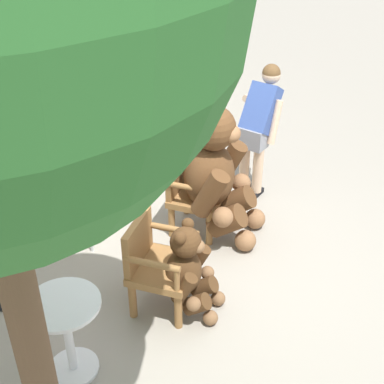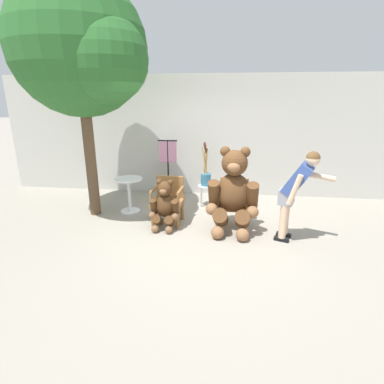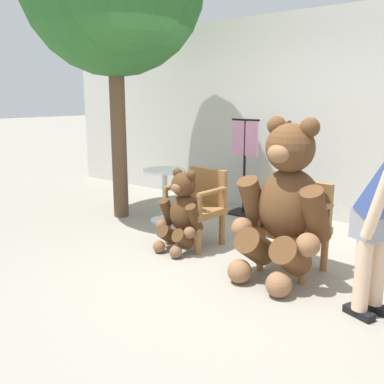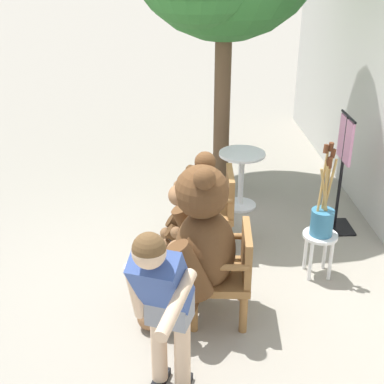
{
  "view_description": "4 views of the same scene",
  "coord_description": "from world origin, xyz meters",
  "px_view_note": "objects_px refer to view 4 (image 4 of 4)",
  "views": [
    {
      "loc": [
        -4.0,
        -0.77,
        3.46
      ],
      "look_at": [
        0.22,
        0.34,
        0.7
      ],
      "focal_mm": 50.0,
      "sensor_mm": 36.0,
      "label": 1
    },
    {
      "loc": [
        0.48,
        -4.79,
        2.27
      ],
      "look_at": [
        -0.1,
        0.02,
        0.74
      ],
      "focal_mm": 28.0,
      "sensor_mm": 36.0,
      "label": 2
    },
    {
      "loc": [
        2.28,
        -3.32,
        1.67
      ],
      "look_at": [
        -0.34,
        -0.01,
        0.72
      ],
      "focal_mm": 40.0,
      "sensor_mm": 36.0,
      "label": 3
    },
    {
      "loc": [
        4.46,
        -0.06,
        3.07
      ],
      "look_at": [
        -0.34,
        0.19,
        0.77
      ],
      "focal_mm": 50.0,
      "sensor_mm": 36.0,
      "label": 4
    }
  ],
  "objects_px": {
    "teddy_bear_large": "(196,244)",
    "teddy_bear_small": "(187,209)",
    "wooden_chair_right": "(226,271)",
    "round_side_table": "(241,174)",
    "brush_bucket": "(323,215)",
    "person_visitor": "(163,299)",
    "wooden_chair_left": "(214,207)",
    "white_stool": "(319,243)",
    "clothing_display_stand": "(341,171)"
  },
  "relations": [
    {
      "from": "wooden_chair_right",
      "to": "teddy_bear_large",
      "type": "relative_size",
      "value": 0.57
    },
    {
      "from": "round_side_table",
      "to": "teddy_bear_large",
      "type": "bearing_deg",
      "value": -18.01
    },
    {
      "from": "teddy_bear_small",
      "to": "brush_bucket",
      "type": "height_order",
      "value": "brush_bucket"
    },
    {
      "from": "brush_bucket",
      "to": "wooden_chair_left",
      "type": "bearing_deg",
      "value": -122.52
    },
    {
      "from": "teddy_bear_large",
      "to": "white_stool",
      "type": "distance_m",
      "value": 1.42
    },
    {
      "from": "teddy_bear_small",
      "to": "clothing_display_stand",
      "type": "relative_size",
      "value": 0.66
    },
    {
      "from": "wooden_chair_left",
      "to": "round_side_table",
      "type": "bearing_deg",
      "value": 154.93
    },
    {
      "from": "wooden_chair_right",
      "to": "round_side_table",
      "type": "height_order",
      "value": "wooden_chair_right"
    },
    {
      "from": "round_side_table",
      "to": "wooden_chair_right",
      "type": "bearing_deg",
      "value": -11.26
    },
    {
      "from": "teddy_bear_large",
      "to": "teddy_bear_small",
      "type": "bearing_deg",
      "value": -178.64
    },
    {
      "from": "teddy_bear_small",
      "to": "brush_bucket",
      "type": "distance_m",
      "value": 1.44
    },
    {
      "from": "teddy_bear_small",
      "to": "clothing_display_stand",
      "type": "distance_m",
      "value": 1.78
    },
    {
      "from": "teddy_bear_small",
      "to": "clothing_display_stand",
      "type": "xyz_separation_m",
      "value": [
        -0.28,
        1.73,
        0.28
      ]
    },
    {
      "from": "brush_bucket",
      "to": "white_stool",
      "type": "bearing_deg",
      "value": -11.48
    },
    {
      "from": "wooden_chair_right",
      "to": "teddy_bear_large",
      "type": "xyz_separation_m",
      "value": [
        -0.01,
        -0.26,
        0.27
      ]
    },
    {
      "from": "white_stool",
      "to": "clothing_display_stand",
      "type": "bearing_deg",
      "value": 153.38
    },
    {
      "from": "person_visitor",
      "to": "brush_bucket",
      "type": "relative_size",
      "value": 1.62
    },
    {
      "from": "round_side_table",
      "to": "white_stool",
      "type": "bearing_deg",
      "value": 20.32
    },
    {
      "from": "wooden_chair_left",
      "to": "person_visitor",
      "type": "relative_size",
      "value": 0.57
    },
    {
      "from": "wooden_chair_right",
      "to": "clothing_display_stand",
      "type": "xyz_separation_m",
      "value": [
        -1.49,
        1.44,
        0.26
      ]
    },
    {
      "from": "teddy_bear_large",
      "to": "wooden_chair_left",
      "type": "bearing_deg",
      "value": 167.67
    },
    {
      "from": "teddy_bear_large",
      "to": "clothing_display_stand",
      "type": "relative_size",
      "value": 1.1
    },
    {
      "from": "person_visitor",
      "to": "brush_bucket",
      "type": "xyz_separation_m",
      "value": [
        -1.54,
        1.52,
        -0.24
      ]
    },
    {
      "from": "white_stool",
      "to": "clothing_display_stand",
      "type": "relative_size",
      "value": 0.34
    },
    {
      "from": "teddy_bear_small",
      "to": "brush_bucket",
      "type": "xyz_separation_m",
      "value": [
        0.63,
        1.28,
        0.22
      ]
    },
    {
      "from": "brush_bucket",
      "to": "round_side_table",
      "type": "xyz_separation_m",
      "value": [
        -1.52,
        -0.57,
        -0.22
      ]
    },
    {
      "from": "wooden_chair_right",
      "to": "round_side_table",
      "type": "distance_m",
      "value": 2.15
    },
    {
      "from": "wooden_chair_right",
      "to": "clothing_display_stand",
      "type": "distance_m",
      "value": 2.09
    },
    {
      "from": "wooden_chair_left",
      "to": "person_visitor",
      "type": "height_order",
      "value": "person_visitor"
    },
    {
      "from": "teddy_bear_large",
      "to": "white_stool",
      "type": "height_order",
      "value": "teddy_bear_large"
    },
    {
      "from": "wooden_chair_right",
      "to": "round_side_table",
      "type": "xyz_separation_m",
      "value": [
        -2.11,
        0.42,
        -0.01
      ]
    },
    {
      "from": "wooden_chair_left",
      "to": "teddy_bear_large",
      "type": "height_order",
      "value": "teddy_bear_large"
    },
    {
      "from": "person_visitor",
      "to": "teddy_bear_small",
      "type": "bearing_deg",
      "value": 173.5
    },
    {
      "from": "teddy_bear_small",
      "to": "wooden_chair_left",
      "type": "bearing_deg",
      "value": 88.86
    },
    {
      "from": "brush_bucket",
      "to": "round_side_table",
      "type": "relative_size",
      "value": 1.29
    },
    {
      "from": "wooden_chair_right",
      "to": "person_visitor",
      "type": "xyz_separation_m",
      "value": [
        0.96,
        -0.54,
        0.44
      ]
    },
    {
      "from": "white_stool",
      "to": "teddy_bear_small",
      "type": "bearing_deg",
      "value": -116.54
    },
    {
      "from": "person_visitor",
      "to": "brush_bucket",
      "type": "bearing_deg",
      "value": 135.29
    },
    {
      "from": "brush_bucket",
      "to": "round_side_table",
      "type": "distance_m",
      "value": 1.64
    },
    {
      "from": "wooden_chair_right",
      "to": "person_visitor",
      "type": "bearing_deg",
      "value": -29.37
    },
    {
      "from": "person_visitor",
      "to": "round_side_table",
      "type": "distance_m",
      "value": 3.24
    },
    {
      "from": "clothing_display_stand",
      "to": "round_side_table",
      "type": "bearing_deg",
      "value": -120.98
    },
    {
      "from": "person_visitor",
      "to": "clothing_display_stand",
      "type": "distance_m",
      "value": 3.15
    },
    {
      "from": "wooden_chair_left",
      "to": "clothing_display_stand",
      "type": "bearing_deg",
      "value": 101.06
    },
    {
      "from": "teddy_bear_large",
      "to": "white_stool",
      "type": "xyz_separation_m",
      "value": [
        -0.57,
        1.25,
        -0.38
      ]
    },
    {
      "from": "white_stool",
      "to": "brush_bucket",
      "type": "xyz_separation_m",
      "value": [
        -0.0,
        0.0,
        0.31
      ]
    },
    {
      "from": "white_stool",
      "to": "brush_bucket",
      "type": "relative_size",
      "value": 0.49
    },
    {
      "from": "wooden_chair_left",
      "to": "wooden_chair_right",
      "type": "relative_size",
      "value": 1.0
    },
    {
      "from": "teddy_bear_small",
      "to": "white_stool",
      "type": "distance_m",
      "value": 1.43
    },
    {
      "from": "teddy_bear_large",
      "to": "teddy_bear_small",
      "type": "height_order",
      "value": "teddy_bear_large"
    }
  ]
}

